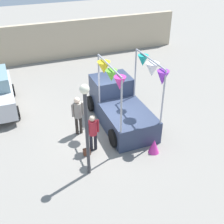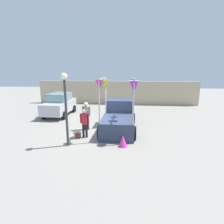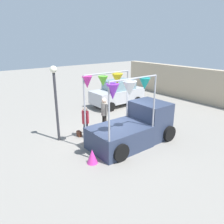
# 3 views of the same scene
# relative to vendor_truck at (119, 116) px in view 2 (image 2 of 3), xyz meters

# --- Properties ---
(ground_plane) EXTENTS (60.00, 60.00, 0.00)m
(ground_plane) POSITION_rel_vendor_truck_xyz_m (-0.89, -0.57, -0.90)
(ground_plane) COLOR gray
(vendor_truck) EXTENTS (2.50, 4.07, 3.32)m
(vendor_truck) POSITION_rel_vendor_truck_xyz_m (0.00, 0.00, 0.00)
(vendor_truck) COLOR #2D3851
(vendor_truck) RESTS_ON ground
(parked_car) EXTENTS (1.88, 4.00, 1.88)m
(parked_car) POSITION_rel_vendor_truck_xyz_m (-5.28, 3.22, 0.04)
(parked_car) COLOR #B7B7BC
(parked_car) RESTS_ON ground
(person_customer) EXTENTS (0.53, 0.34, 1.63)m
(person_customer) POSITION_rel_vendor_truck_xyz_m (-1.82, -1.65, 0.08)
(person_customer) COLOR black
(person_customer) RESTS_ON ground
(person_vendor) EXTENTS (0.53, 0.34, 1.80)m
(person_vendor) POSITION_rel_vendor_truck_xyz_m (-2.05, -0.34, 0.20)
(person_vendor) COLOR #2D2823
(person_vendor) RESTS_ON ground
(handbag) EXTENTS (0.28, 0.16, 0.28)m
(handbag) POSITION_rel_vendor_truck_xyz_m (-2.17, -1.85, -0.76)
(handbag) COLOR #592D1E
(handbag) RESTS_ON ground
(street_lamp) EXTENTS (0.32, 0.32, 3.61)m
(street_lamp) POSITION_rel_vendor_truck_xyz_m (-2.39, -2.84, 1.48)
(street_lamp) COLOR #333338
(street_lamp) RESTS_ON ground
(brick_boundary_wall) EXTENTS (18.00, 0.36, 2.60)m
(brick_boundary_wall) POSITION_rel_vendor_truck_xyz_m (-0.89, 8.92, 0.40)
(brick_boundary_wall) COLOR tan
(brick_boundary_wall) RESTS_ON ground
(folded_kite_bundle_magenta) EXTENTS (0.46, 0.46, 0.60)m
(folded_kite_bundle_magenta) POSITION_rel_vendor_truck_xyz_m (0.38, -2.70, -0.60)
(folded_kite_bundle_magenta) COLOR #D83399
(folded_kite_bundle_magenta) RESTS_ON ground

